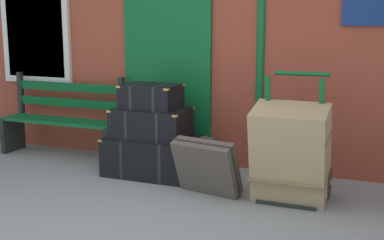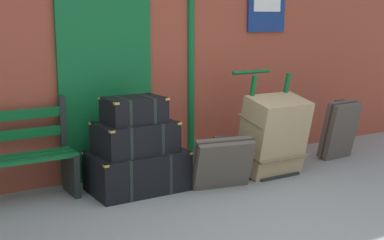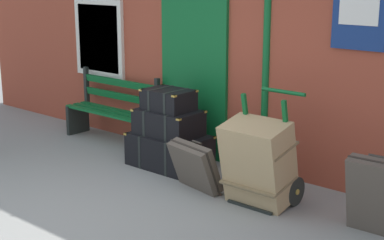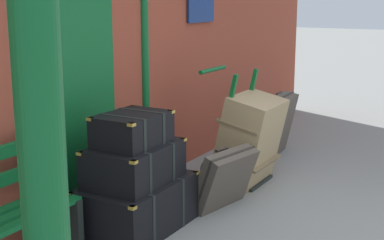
{
  "view_description": "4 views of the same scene",
  "coord_description": "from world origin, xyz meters",
  "px_view_note": "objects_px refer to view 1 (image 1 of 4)",
  "views": [
    {
      "loc": [
        2.12,
        -3.17,
        1.71
      ],
      "look_at": [
        0.09,
        1.81,
        0.65
      ],
      "focal_mm": 48.85,
      "sensor_mm": 36.0,
      "label": 1
    },
    {
      "loc": [
        -2.75,
        -3.11,
        1.8
      ],
      "look_at": [
        0.27,
        1.8,
        0.7
      ],
      "focal_mm": 49.88,
      "sensor_mm": 36.0,
      "label": 2
    },
    {
      "loc": [
        4.51,
        -3.42,
        2.45
      ],
      "look_at": [
        -0.09,
        1.94,
        0.64
      ],
      "focal_mm": 54.97,
      "sensor_mm": 36.0,
      "label": 3
    },
    {
      "loc": [
        -4.05,
        -0.77,
        1.94
      ],
      "look_at": [
        0.25,
        1.67,
        0.84
      ],
      "focal_mm": 52.8,
      "sensor_mm": 36.0,
      "label": 4
    }
  ],
  "objects_px": {
    "steamer_trunk_base": "(153,156)",
    "large_brown_trunk": "(291,153)",
    "steamer_trunk_middle": "(152,123)",
    "steamer_trunk_top": "(151,96)",
    "platform_bench": "(63,121)",
    "porters_trolley": "(293,169)",
    "suitcase_cream": "(207,167)"
  },
  "relations": [
    {
      "from": "steamer_trunk_base",
      "to": "large_brown_trunk",
      "type": "distance_m",
      "value": 1.64
    },
    {
      "from": "platform_bench",
      "to": "steamer_trunk_base",
      "type": "distance_m",
      "value": 1.46
    },
    {
      "from": "steamer_trunk_base",
      "to": "porters_trolley",
      "type": "relative_size",
      "value": 0.85
    },
    {
      "from": "steamer_trunk_middle",
      "to": "steamer_trunk_top",
      "type": "distance_m",
      "value": 0.29
    },
    {
      "from": "steamer_trunk_middle",
      "to": "large_brown_trunk",
      "type": "height_order",
      "value": "large_brown_trunk"
    },
    {
      "from": "platform_bench",
      "to": "steamer_trunk_top",
      "type": "distance_m",
      "value": 1.48
    },
    {
      "from": "steamer_trunk_middle",
      "to": "large_brown_trunk",
      "type": "relative_size",
      "value": 0.87
    },
    {
      "from": "steamer_trunk_top",
      "to": "porters_trolley",
      "type": "relative_size",
      "value": 0.51
    },
    {
      "from": "steamer_trunk_top",
      "to": "steamer_trunk_base",
      "type": "bearing_deg",
      "value": -33.53
    },
    {
      "from": "steamer_trunk_base",
      "to": "large_brown_trunk",
      "type": "xyz_separation_m",
      "value": [
        1.58,
        -0.32,
        0.27
      ]
    },
    {
      "from": "steamer_trunk_middle",
      "to": "platform_bench",
      "type": "bearing_deg",
      "value": 167.39
    },
    {
      "from": "platform_bench",
      "to": "steamer_trunk_middle",
      "type": "bearing_deg",
      "value": -12.61
    },
    {
      "from": "porters_trolley",
      "to": "suitcase_cream",
      "type": "distance_m",
      "value": 0.84
    },
    {
      "from": "platform_bench",
      "to": "steamer_trunk_base",
      "type": "xyz_separation_m",
      "value": [
        1.4,
        -0.32,
        -0.23
      ]
    },
    {
      "from": "steamer_trunk_base",
      "to": "large_brown_trunk",
      "type": "height_order",
      "value": "large_brown_trunk"
    },
    {
      "from": "steamer_trunk_middle",
      "to": "suitcase_cream",
      "type": "height_order",
      "value": "steamer_trunk_middle"
    },
    {
      "from": "porters_trolley",
      "to": "large_brown_trunk",
      "type": "relative_size",
      "value": 1.25
    },
    {
      "from": "platform_bench",
      "to": "steamer_trunk_top",
      "type": "bearing_deg",
      "value": -12.28
    },
    {
      "from": "large_brown_trunk",
      "to": "suitcase_cream",
      "type": "relative_size",
      "value": 1.38
    },
    {
      "from": "steamer_trunk_top",
      "to": "large_brown_trunk",
      "type": "bearing_deg",
      "value": -11.97
    },
    {
      "from": "steamer_trunk_middle",
      "to": "porters_trolley",
      "type": "xyz_separation_m",
      "value": [
        1.6,
        -0.15,
        -0.31
      ]
    },
    {
      "from": "steamer_trunk_top",
      "to": "suitcase_cream",
      "type": "distance_m",
      "value": 1.1
    },
    {
      "from": "steamer_trunk_base",
      "to": "large_brown_trunk",
      "type": "relative_size",
      "value": 1.06
    },
    {
      "from": "platform_bench",
      "to": "porters_trolley",
      "type": "height_order",
      "value": "porters_trolley"
    },
    {
      "from": "platform_bench",
      "to": "porters_trolley",
      "type": "distance_m",
      "value": 3.03
    },
    {
      "from": "platform_bench",
      "to": "porters_trolley",
      "type": "relative_size",
      "value": 1.34
    },
    {
      "from": "porters_trolley",
      "to": "suitcase_cream",
      "type": "bearing_deg",
      "value": -160.28
    },
    {
      "from": "steamer_trunk_middle",
      "to": "steamer_trunk_top",
      "type": "xyz_separation_m",
      "value": [
        -0.01,
        0.01,
        0.29
      ]
    },
    {
      "from": "suitcase_cream",
      "to": "large_brown_trunk",
      "type": "bearing_deg",
      "value": 7.75
    },
    {
      "from": "suitcase_cream",
      "to": "steamer_trunk_middle",
      "type": "bearing_deg",
      "value": 151.54
    },
    {
      "from": "large_brown_trunk",
      "to": "suitcase_cream",
      "type": "height_order",
      "value": "large_brown_trunk"
    },
    {
      "from": "steamer_trunk_top",
      "to": "suitcase_cream",
      "type": "relative_size",
      "value": 0.89
    }
  ]
}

